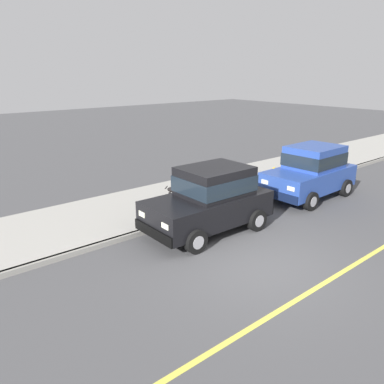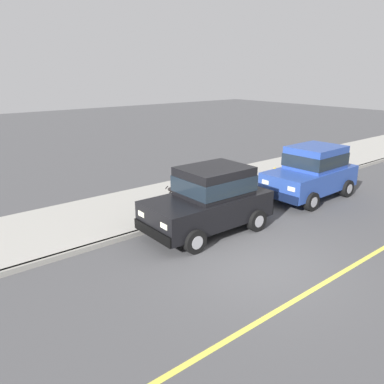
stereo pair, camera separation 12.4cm
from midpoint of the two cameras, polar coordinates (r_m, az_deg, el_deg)
ground_plane at (r=9.58m, az=9.11°, el=-10.33°), size 80.00×80.00×0.00m
curb at (r=11.68m, az=-2.74°, el=-4.45°), size 0.16×64.00×0.14m
sidewalk at (r=13.07m, az=-7.52°, el=-2.14°), size 3.60×64.00×0.14m
lane_centre_line at (r=8.77m, az=17.19°, el=-13.76°), size 0.12×57.60×0.01m
car_black_hatchback at (r=10.91m, az=2.42°, el=-1.00°), size 2.00×3.82×1.88m
car_blue_hatchback at (r=14.57m, az=17.06°, el=3.02°), size 2.01×3.83×1.88m
dog_black at (r=13.59m, az=-2.81°, el=0.36°), size 0.64×0.50×0.49m
fire_hydrant at (r=15.35m, az=11.84°, el=2.21°), size 0.34×0.24×0.72m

